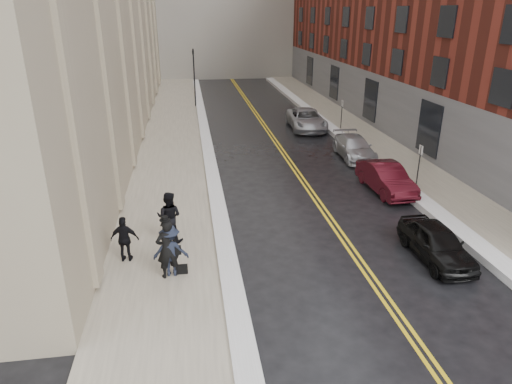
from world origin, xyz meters
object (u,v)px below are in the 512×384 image
object	(u,v)px
car_silver_far	(306,119)
pedestrian_a	(169,217)
pedestrian_c	(125,239)
car_black	(436,243)
car_silver_near	(354,147)
pedestrian_b	(170,251)
car_maroon	(386,178)
pedestrian_main	(167,249)

from	to	relation	value
car_silver_far	pedestrian_a	bearing A→B (deg)	-116.46
car_silver_far	pedestrian_c	size ratio (longest dim) A/B	3.19
car_black	pedestrian_c	bearing A→B (deg)	173.00
pedestrian_c	car_silver_near	bearing A→B (deg)	-131.18
pedestrian_b	car_silver_far	bearing A→B (deg)	-113.35
car_maroon	pedestrian_a	world-z (taller)	pedestrian_a
pedestrian_b	pedestrian_c	bearing A→B (deg)	-33.19
car_silver_far	pedestrian_main	xyz separation A→B (m)	(-9.64, -19.49, 0.44)
pedestrian_a	pedestrian_b	xyz separation A→B (m)	(0.10, -2.44, -0.10)
car_black	pedestrian_c	size ratio (longest dim) A/B	2.25
pedestrian_a	car_silver_far	bearing A→B (deg)	-102.47
pedestrian_a	pedestrian_b	world-z (taller)	pedestrian_a
pedestrian_main	pedestrian_c	size ratio (longest dim) A/B	1.23
pedestrian_b	pedestrian_c	distance (m)	1.98
car_silver_far	pedestrian_a	world-z (taller)	pedestrian_a
car_silver_near	pedestrian_a	bearing A→B (deg)	-136.18
car_silver_near	pedestrian_main	distance (m)	16.17
pedestrian_a	pedestrian_main	bearing A→B (deg)	107.51
pedestrian_main	pedestrian_c	distance (m)	1.98
car_black	car_silver_near	size ratio (longest dim) A/B	0.85
car_silver_near	car_silver_far	world-z (taller)	car_silver_far
pedestrian_main	pedestrian_b	world-z (taller)	pedestrian_main
car_silver_far	pedestrian_c	xyz separation A→B (m)	(-11.15, -18.22, 0.24)
car_silver_near	pedestrian_c	world-z (taller)	pedestrian_c
car_black	pedestrian_b	size ratio (longest dim) A/B	2.10
car_black	pedestrian_a	distance (m)	9.81
car_black	car_silver_far	xyz separation A→B (m)	(0.19, 19.47, 0.10)
car_silver_near	pedestrian_a	distance (m)	14.38
car_black	car_silver_near	xyz separation A→B (m)	(1.28, 12.06, 0.00)
pedestrian_a	pedestrian_c	size ratio (longest dim) A/B	1.19
pedestrian_a	car_black	bearing A→B (deg)	-177.76
car_maroon	pedestrian_main	distance (m)	12.26
car_maroon	car_silver_far	distance (m)	12.97
car_silver_near	pedestrian_b	distance (m)	16.03
car_silver_near	pedestrian_b	world-z (taller)	pedestrian_b
car_maroon	car_silver_near	xyz separation A→B (m)	(0.38, 5.54, -0.05)
car_silver_near	pedestrian_b	size ratio (longest dim) A/B	2.48
car_silver_near	pedestrian_a	size ratio (longest dim) A/B	2.23
pedestrian_b	car_maroon	bearing A→B (deg)	-145.05
pedestrian_c	pedestrian_main	bearing A→B (deg)	147.36
car_silver_far	pedestrian_b	xyz separation A→B (m)	(-9.55, -19.38, 0.30)
car_black	car_silver_far	bearing A→B (deg)	88.98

